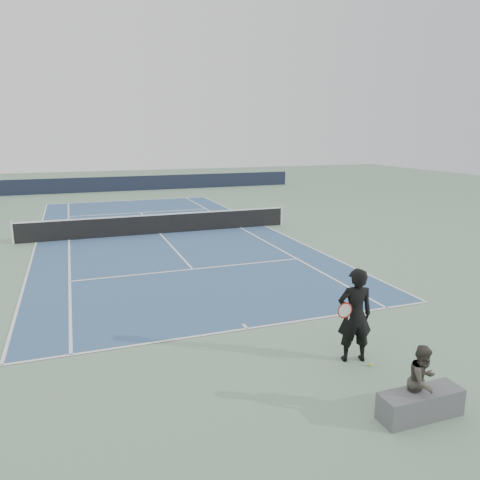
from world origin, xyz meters
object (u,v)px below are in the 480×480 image
object	(u,v)px
tennis_ball	(370,364)
spectator_bench	(421,392)
tennis_net	(159,223)
tennis_player	(355,315)

from	to	relation	value
tennis_ball	spectator_bench	xyz separation A→B (m)	(-0.27, -1.79, 0.43)
tennis_net	spectator_bench	bearing A→B (deg)	-84.82
tennis_ball	spectator_bench	distance (m)	1.86
tennis_net	tennis_player	xyz separation A→B (m)	(1.54, -14.14, 0.52)
tennis_player	spectator_bench	bearing A→B (deg)	-91.78
tennis_net	spectator_bench	xyz separation A→B (m)	(1.48, -16.30, -0.04)
tennis_net	spectator_bench	size ratio (longest dim) A/B	8.26
tennis_net	tennis_ball	bearing A→B (deg)	-83.13
tennis_ball	tennis_net	bearing A→B (deg)	96.87
spectator_bench	tennis_player	bearing A→B (deg)	88.22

